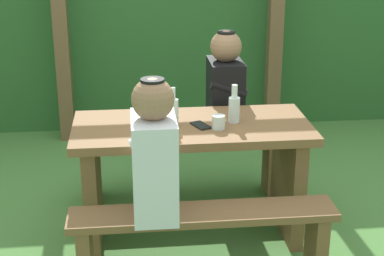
{
  "coord_description": "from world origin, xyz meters",
  "views": [
    {
      "loc": [
        -0.35,
        -3.34,
        1.95
      ],
      "look_at": [
        0.0,
        0.0,
        0.71
      ],
      "focal_mm": 56.86,
      "sensor_mm": 36.0,
      "label": 1
    }
  ],
  "objects_px": {
    "bench_near": "(203,233)",
    "bottle_right": "(234,108)",
    "picnic_table": "(192,161)",
    "cell_phone": "(201,125)",
    "drinking_glass": "(218,122)",
    "person_white_shirt": "(154,153)",
    "bench_far": "(184,153)",
    "bottle_left": "(173,111)",
    "person_black_coat": "(225,88)"
  },
  "relations": [
    {
      "from": "bench_near",
      "to": "person_black_coat",
      "type": "distance_m",
      "value": 1.24
    },
    {
      "from": "person_white_shirt",
      "to": "cell_phone",
      "type": "height_order",
      "value": "person_white_shirt"
    },
    {
      "from": "drinking_glass",
      "to": "bottle_right",
      "type": "height_order",
      "value": "bottle_right"
    },
    {
      "from": "person_white_shirt",
      "to": "drinking_glass",
      "type": "bearing_deg",
      "value": 49.67
    },
    {
      "from": "bench_near",
      "to": "bottle_right",
      "type": "distance_m",
      "value": 0.8
    },
    {
      "from": "drinking_glass",
      "to": "bottle_left",
      "type": "distance_m",
      "value": 0.27
    },
    {
      "from": "bottle_right",
      "to": "bottle_left",
      "type": "bearing_deg",
      "value": -176.05
    },
    {
      "from": "bench_near",
      "to": "bottle_left",
      "type": "xyz_separation_m",
      "value": [
        -0.11,
        0.54,
        0.5
      ]
    },
    {
      "from": "bottle_left",
      "to": "bottle_right",
      "type": "relative_size",
      "value": 1.01
    },
    {
      "from": "person_white_shirt",
      "to": "picnic_table",
      "type": "bearing_deg",
      "value": 65.89
    },
    {
      "from": "picnic_table",
      "to": "person_white_shirt",
      "type": "distance_m",
      "value": 0.67
    },
    {
      "from": "person_black_coat",
      "to": "bottle_left",
      "type": "relative_size",
      "value": 3.11
    },
    {
      "from": "bench_far",
      "to": "person_black_coat",
      "type": "xyz_separation_m",
      "value": [
        0.28,
        -0.0,
        0.46
      ]
    },
    {
      "from": "person_white_shirt",
      "to": "drinking_glass",
      "type": "relative_size",
      "value": 9.01
    },
    {
      "from": "bottle_right",
      "to": "cell_phone",
      "type": "relative_size",
      "value": 1.64
    },
    {
      "from": "bench_near",
      "to": "cell_phone",
      "type": "height_order",
      "value": "cell_phone"
    },
    {
      "from": "picnic_table",
      "to": "drinking_glass",
      "type": "bearing_deg",
      "value": -33.0
    },
    {
      "from": "picnic_table",
      "to": "bench_far",
      "type": "bearing_deg",
      "value": 90.0
    },
    {
      "from": "cell_phone",
      "to": "drinking_glass",
      "type": "bearing_deg",
      "value": -51.51
    },
    {
      "from": "cell_phone",
      "to": "picnic_table",
      "type": "bearing_deg",
      "value": 113.73
    },
    {
      "from": "person_black_coat",
      "to": "drinking_glass",
      "type": "bearing_deg",
      "value": -102.31
    },
    {
      "from": "picnic_table",
      "to": "bottle_right",
      "type": "bearing_deg",
      "value": 2.29
    },
    {
      "from": "picnic_table",
      "to": "person_white_shirt",
      "type": "bearing_deg",
      "value": -114.11
    },
    {
      "from": "person_black_coat",
      "to": "cell_phone",
      "type": "distance_m",
      "value": 0.64
    },
    {
      "from": "bench_near",
      "to": "picnic_table",
      "type": "bearing_deg",
      "value": 90.0
    },
    {
      "from": "bench_near",
      "to": "cell_phone",
      "type": "relative_size",
      "value": 10.0
    },
    {
      "from": "picnic_table",
      "to": "bench_far",
      "type": "xyz_separation_m",
      "value": [
        0.0,
        0.56,
        -0.17
      ]
    },
    {
      "from": "drinking_glass",
      "to": "bottle_left",
      "type": "height_order",
      "value": "bottle_left"
    },
    {
      "from": "bench_near",
      "to": "bottle_right",
      "type": "height_order",
      "value": "bottle_right"
    },
    {
      "from": "picnic_table",
      "to": "bench_near",
      "type": "height_order",
      "value": "picnic_table"
    },
    {
      "from": "person_white_shirt",
      "to": "bottle_right",
      "type": "height_order",
      "value": "person_white_shirt"
    },
    {
      "from": "bench_far",
      "to": "person_black_coat",
      "type": "height_order",
      "value": "person_black_coat"
    },
    {
      "from": "bench_far",
      "to": "bottle_left",
      "type": "distance_m",
      "value": 0.77
    },
    {
      "from": "picnic_table",
      "to": "drinking_glass",
      "type": "distance_m",
      "value": 0.33
    },
    {
      "from": "bench_near",
      "to": "cell_phone",
      "type": "bearing_deg",
      "value": 84.83
    },
    {
      "from": "bench_far",
      "to": "person_black_coat",
      "type": "relative_size",
      "value": 1.95
    },
    {
      "from": "drinking_glass",
      "to": "cell_phone",
      "type": "bearing_deg",
      "value": 152.39
    },
    {
      "from": "bench_near",
      "to": "drinking_glass",
      "type": "height_order",
      "value": "drinking_glass"
    },
    {
      "from": "bottle_left",
      "to": "bench_far",
      "type": "bearing_deg",
      "value": 79.03
    },
    {
      "from": "cell_phone",
      "to": "bench_far",
      "type": "bearing_deg",
      "value": 70.54
    },
    {
      "from": "bench_near",
      "to": "bench_far",
      "type": "relative_size",
      "value": 1.0
    },
    {
      "from": "bench_near",
      "to": "person_white_shirt",
      "type": "xyz_separation_m",
      "value": [
        -0.25,
        0.0,
        0.46
      ]
    },
    {
      "from": "bench_near",
      "to": "drinking_glass",
      "type": "xyz_separation_m",
      "value": [
        0.14,
        0.46,
        0.45
      ]
    },
    {
      "from": "bottle_right",
      "to": "cell_phone",
      "type": "xyz_separation_m",
      "value": [
        -0.2,
        -0.05,
        -0.09
      ]
    },
    {
      "from": "bench_near",
      "to": "person_black_coat",
      "type": "bearing_deg",
      "value": 75.64
    },
    {
      "from": "person_white_shirt",
      "to": "bottle_right",
      "type": "relative_size",
      "value": 3.14
    },
    {
      "from": "picnic_table",
      "to": "bottle_right",
      "type": "distance_m",
      "value": 0.41
    },
    {
      "from": "bottle_right",
      "to": "picnic_table",
      "type": "bearing_deg",
      "value": -177.71
    },
    {
      "from": "picnic_table",
      "to": "person_white_shirt",
      "type": "relative_size",
      "value": 1.95
    },
    {
      "from": "bench_far",
      "to": "person_white_shirt",
      "type": "xyz_separation_m",
      "value": [
        -0.25,
        -1.11,
        0.46
      ]
    }
  ]
}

